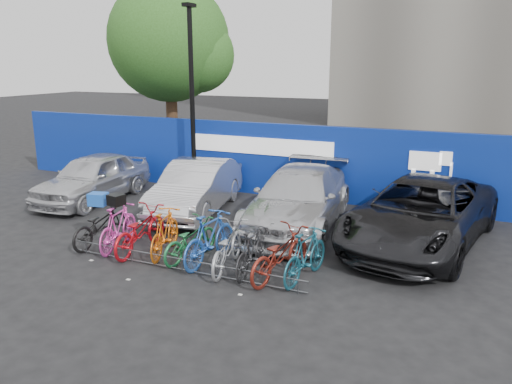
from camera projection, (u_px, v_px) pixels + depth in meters
The scene contains 21 objects.
ground at pixel (197, 261), 11.15m from camera, with size 100.00×100.00×0.00m, color black.
hoarding at pixel (289, 161), 16.16m from camera, with size 22.00×0.18×2.40m.
tree at pixel (174, 44), 21.40m from camera, with size 5.40×5.20×7.80m.
lamppost at pixel (192, 95), 16.35m from camera, with size 0.25×0.50×6.11m.
bike_rack at pixel (182, 264), 10.58m from camera, with size 5.60×0.03×0.30m.
car_0 at pixel (93, 177), 15.89m from camera, with size 1.78×4.43×1.51m, color silver.
car_1 at pixel (196, 187), 14.68m from camera, with size 1.59×4.55×1.50m, color #BABABF.
car_2 at pixel (299, 199), 13.35m from camera, with size 2.17×5.34×1.55m, color silver.
car_3 at pixel (421, 213), 11.99m from camera, with size 2.64×5.74×1.59m, color black.
bike_0 at pixel (100, 225), 12.10m from camera, with size 0.66×1.89×0.99m, color black.
bike_1 at pixel (118, 227), 11.82m from camera, with size 0.51×1.79×1.08m, color #EC43B7.
bike_2 at pixel (140, 230), 11.62m from camera, with size 0.69×1.99×1.05m, color #B50E18.
bike_3 at pixel (165, 233), 11.42m from camera, with size 0.50×1.78×1.07m, color orange.
bike_4 at pixel (190, 240), 11.19m from camera, with size 0.61×1.75×0.92m, color #1D6F39.
bike_5 at pixel (210, 238), 10.92m from camera, with size 0.55×1.95×1.17m, color blue.
bike_6 at pixel (227, 247), 10.62m from camera, with size 0.66×1.89×0.99m, color #929599.
bike_7 at pixel (252, 251), 10.43m from camera, with size 0.47×1.66×0.99m, color #262629.
bike_8 at pixel (280, 254), 10.19m from camera, with size 0.69×1.99×1.04m, color maroon.
bike_9 at pixel (306, 255), 10.08m from camera, with size 0.51×1.79×1.07m, color #185366.
cargo_crate at pixel (98, 199), 11.94m from camera, with size 0.42×0.32×0.30m, color blue.
cargo_topcase at pixel (116, 200), 11.65m from camera, with size 0.34×0.31×0.25m, color black.
Camera 1 is at (5.37, -8.99, 4.33)m, focal length 35.00 mm.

